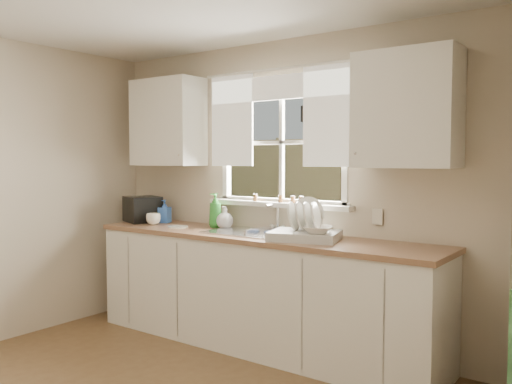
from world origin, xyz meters
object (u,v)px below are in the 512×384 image
Objects in this scene: soap_bottle_a at (215,210)px; black_appliance at (143,209)px; dish_rack at (305,231)px; cup at (153,219)px.

soap_bottle_a is 0.91× the size of black_appliance.
dish_rack is 1.86m from black_appliance.
soap_bottle_a is at bearing 170.72° from dish_rack.
dish_rack reaches higher than soap_bottle_a.
soap_bottle_a is (-1.01, 0.17, 0.08)m from dish_rack.
black_appliance is (-0.85, -0.08, -0.03)m from soap_bottle_a.
black_appliance is (-0.25, 0.10, 0.07)m from cup.
cup is (-1.60, -0.01, -0.01)m from dish_rack.
soap_bottle_a is 0.63m from cup.
soap_bottle_a is 0.85m from black_appliance.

